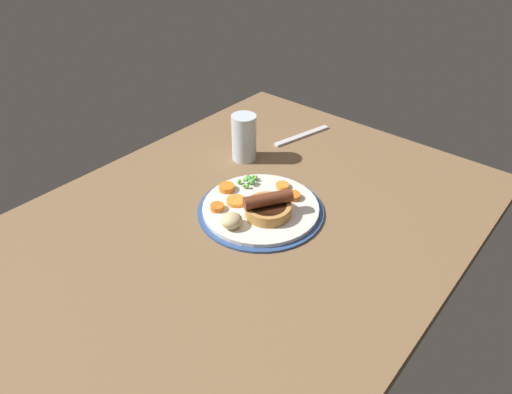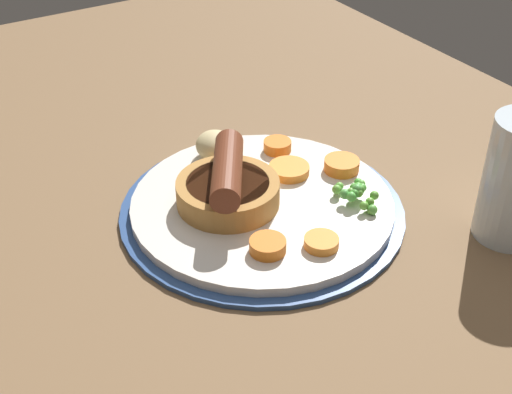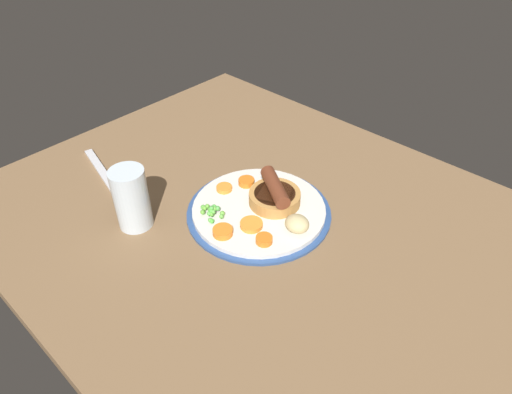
{
  "view_description": "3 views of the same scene",
  "coord_description": "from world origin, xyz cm",
  "views": [
    {
      "loc": [
        -53.61,
        -49.28,
        61.42
      ],
      "look_at": [
        4.95,
        0.17,
        6.51
      ],
      "focal_mm": 32.0,
      "sensor_mm": 36.0,
      "label": 1
    },
    {
      "loc": [
        51.25,
        -29.48,
        42.48
      ],
      "look_at": [
        7.37,
        -2.56,
        6.6
      ],
      "focal_mm": 50.0,
      "sensor_mm": 36.0,
      "label": 2
    },
    {
      "loc": [
        -37.65,
        46.42,
        58.08
      ],
      "look_at": [
        6.97,
        -1.57,
        5.47
      ],
      "focal_mm": 32.0,
      "sensor_mm": 36.0,
      "label": 3
    }
  ],
  "objects": [
    {
      "name": "carrot_slice_0",
      "position": [
        13.82,
        0.22,
        4.82
      ],
      "size": [
        3.77,
        3.77,
        0.83
      ],
      "primitive_type": "cylinder",
      "rotation": [
        0.0,
        0.0,
        1.88
      ],
      "color": "orange",
      "rests_on": "dinner_plate"
    },
    {
      "name": "carrot_slice_1",
      "position": [
        2.89,
        3.99,
        4.83
      ],
      "size": [
        5.02,
        5.02,
        0.86
      ],
      "primitive_type": "cylinder",
      "rotation": [
        0.0,
        0.0,
        1.88
      ],
      "color": "orange",
      "rests_on": "dinner_plate"
    },
    {
      "name": "drinking_glass",
      "position": [
        19.62,
        16.36,
        8.76
      ],
      "size": [
        6.08,
        6.08,
        11.53
      ],
      "primitive_type": "cylinder",
      "color": "silver",
      "rests_on": "dining_table"
    },
    {
      "name": "carrot_slice_4",
      "position": [
        -1.33,
        5.37,
        4.96
      ],
      "size": [
        3.33,
        3.33,
        1.12
      ],
      "primitive_type": "cylinder",
      "rotation": [
        0.0,
        0.0,
        4.53
      ],
      "color": "orange",
      "rests_on": "dinner_plate"
    },
    {
      "name": "potato_chunk_0",
      "position": [
        -3.43,
        -0.71,
        5.81
      ],
      "size": [
        4.78,
        4.4,
        2.82
      ],
      "primitive_type": "ellipsoid",
      "rotation": [
        0.0,
        0.0,
        4.6
      ],
      "color": "#CCB77F",
      "rests_on": "dinner_plate"
    },
    {
      "name": "sausage_pudding",
      "position": [
        4.2,
        -3.62,
        6.24
      ],
      "size": [
        9.85,
        9.5,
        5.05
      ],
      "rotation": [
        0.0,
        0.0,
        2.58
      ],
      "color": "#BC8442",
      "rests_on": "dinner_plate"
    },
    {
      "name": "fork",
      "position": [
        38.09,
        11.9,
        3.3
      ],
      "size": [
        17.86,
        5.88,
        0.6
      ],
      "primitive_type": "cube",
      "rotation": [
        0.0,
        0.0,
        -0.24
      ],
      "color": "silver",
      "rests_on": "dining_table"
    },
    {
      "name": "carrot_slice_3",
      "position": [
        11.99,
        -4.24,
        4.95
      ],
      "size": [
        3.29,
        3.29,
        1.11
      ],
      "primitive_type": "cylinder",
      "rotation": [
        0.0,
        0.0,
        3.09
      ],
      "color": "orange",
      "rests_on": "dinner_plate"
    },
    {
      "name": "pea_pile",
      "position": [
        10.15,
        6.64,
        5.41
      ],
      "size": [
        5.29,
        3.64,
        1.92
      ],
      "color": "#64A93A",
      "rests_on": "dinner_plate"
    },
    {
      "name": "carrot_slice_2",
      "position": [
        5.11,
        8.73,
        4.99
      ],
      "size": [
        4.38,
        4.38,
        1.18
      ],
      "primitive_type": "cylinder",
      "rotation": [
        0.0,
        0.0,
        5.02
      ],
      "color": "orange",
      "rests_on": "dinner_plate"
    },
    {
      "name": "dinner_plate",
      "position": [
        5.44,
        -0.71,
        3.57
      ],
      "size": [
        26.59,
        26.59,
        1.4
      ],
      "color": "#2D4C84",
      "rests_on": "dining_table"
    },
    {
      "name": "dining_table",
      "position": [
        0.0,
        0.0,
        1.5
      ],
      "size": [
        110.0,
        80.0,
        3.0
      ],
      "primitive_type": "cube",
      "color": "brown",
      "rests_on": "ground"
    }
  ]
}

